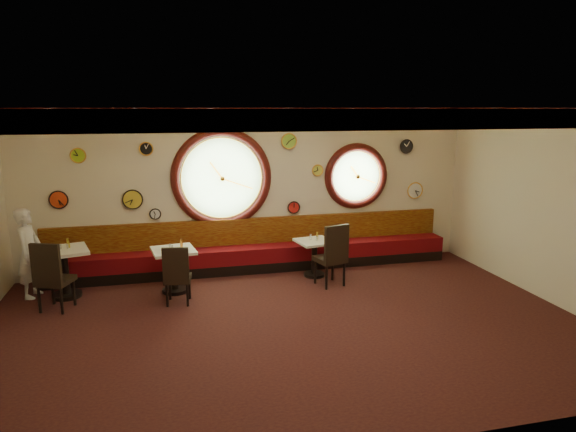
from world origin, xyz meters
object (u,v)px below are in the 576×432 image
(condiment_b_salt, at_px, (170,247))
(condiment_c_salt, at_px, (310,237))
(condiment_a_salt, at_px, (60,246))
(condiment_b_bottle, at_px, (181,243))
(condiment_c_pepper, at_px, (317,238))
(chair_c, at_px, (333,251))
(condiment_b_pepper, at_px, (172,248))
(table_a, at_px, (64,267))
(condiment_c_bottle, at_px, (317,236))
(condiment_a_bottle, at_px, (68,243))
(waiter, at_px, (29,253))
(chair_b, at_px, (177,272))
(condiment_a_pepper, at_px, (67,246))
(table_b, at_px, (174,265))
(table_c, at_px, (314,254))
(chair_a, at_px, (51,272))

(condiment_b_salt, relative_size, condiment_c_salt, 0.87)
(condiment_a_salt, relative_size, condiment_b_bottle, 0.58)
(condiment_c_pepper, distance_m, condiment_b_bottle, 2.54)
(chair_c, distance_m, condiment_b_bottle, 2.71)
(condiment_b_pepper, bearing_deg, table_a, 171.39)
(table_a, distance_m, condiment_c_bottle, 4.55)
(condiment_c_salt, height_order, condiment_c_bottle, condiment_c_bottle)
(condiment_a_salt, relative_size, condiment_a_bottle, 0.54)
(condiment_c_bottle, bearing_deg, condiment_b_pepper, -171.71)
(condiment_b_pepper, height_order, waiter, waiter)
(condiment_b_salt, bearing_deg, condiment_c_pepper, 4.52)
(chair_b, height_order, condiment_a_pepper, chair_b)
(condiment_a_bottle, bearing_deg, table_b, -9.25)
(condiment_a_bottle, height_order, waiter, waiter)
(table_a, bearing_deg, condiment_a_salt, 145.59)
(waiter, bearing_deg, condiment_c_salt, -79.31)
(table_b, relative_size, condiment_a_bottle, 4.89)
(table_c, bearing_deg, table_b, -174.43)
(condiment_c_salt, distance_m, waiter, 4.98)
(table_a, bearing_deg, condiment_a_pepper, 19.93)
(table_c, relative_size, condiment_b_pepper, 7.96)
(table_a, bearing_deg, table_b, -5.94)
(condiment_c_pepper, bearing_deg, table_b, -175.35)
(chair_a, height_order, condiment_c_pepper, chair_a)
(chair_c, height_order, waiter, waiter)
(table_b, distance_m, chair_c, 2.84)
(table_a, xyz_separation_m, condiment_b_bottle, (1.97, -0.10, 0.33))
(table_b, height_order, condiment_a_pepper, condiment_a_pepper)
(condiment_b_salt, height_order, condiment_c_bottle, condiment_b_salt)
(condiment_a_salt, bearing_deg, condiment_c_pepper, 0.02)
(condiment_a_pepper, bearing_deg, condiment_b_pepper, -9.82)
(condiment_c_bottle, bearing_deg, chair_a, -170.52)
(waiter, bearing_deg, condiment_b_bottle, -84.91)
(condiment_c_salt, relative_size, condiment_a_pepper, 1.34)
(chair_b, distance_m, chair_c, 2.79)
(table_b, relative_size, chair_b, 1.30)
(table_a, relative_size, condiment_b_pepper, 10.08)
(table_a, height_order, condiment_c_bottle, condiment_c_bottle)
(chair_b, bearing_deg, condiment_b_salt, 106.67)
(table_b, relative_size, condiment_c_salt, 7.09)
(condiment_b_bottle, distance_m, waiter, 2.56)
(table_c, distance_m, condiment_a_bottle, 4.42)
(table_c, distance_m, condiment_c_salt, 0.33)
(table_b, xyz_separation_m, chair_b, (0.03, -0.64, 0.08))
(condiment_b_bottle, bearing_deg, condiment_b_salt, -156.43)
(condiment_a_salt, distance_m, condiment_b_salt, 1.82)
(condiment_c_salt, bearing_deg, condiment_b_pepper, -171.26)
(condiment_c_bottle, bearing_deg, waiter, 179.46)
(chair_a, distance_m, condiment_c_salt, 4.56)
(condiment_b_salt, xyz_separation_m, condiment_c_pepper, (2.74, 0.22, -0.08))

